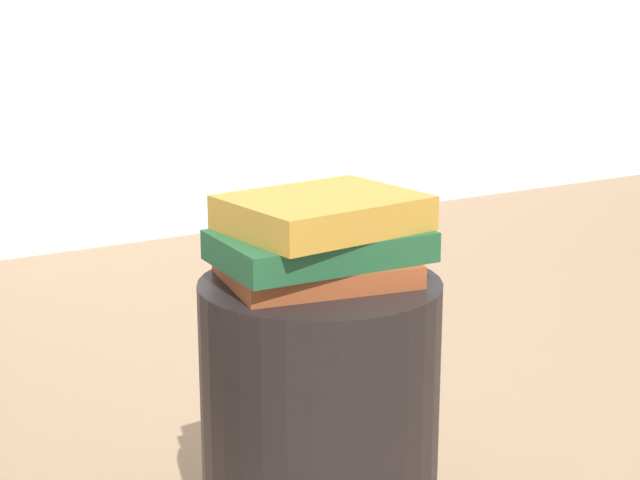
% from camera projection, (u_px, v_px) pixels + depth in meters
% --- Properties ---
extents(side_table, '(0.35, 0.35, 0.44)m').
position_uv_depth(side_table, '(320.00, 425.00, 1.47)').
color(side_table, black).
rests_on(side_table, ground_plane).
extents(book_rust, '(0.28, 0.23, 0.03)m').
position_uv_depth(book_rust, '(316.00, 269.00, 1.42)').
color(book_rust, '#994723').
rests_on(book_rust, side_table).
extents(book_forest, '(0.29, 0.19, 0.04)m').
position_uv_depth(book_forest, '(318.00, 245.00, 1.41)').
color(book_forest, '#1E512D').
rests_on(book_forest, book_rust).
extents(book_ochre, '(0.27, 0.23, 0.05)m').
position_uv_depth(book_ochre, '(323.00, 213.00, 1.41)').
color(book_ochre, '#B7842D').
rests_on(book_ochre, book_forest).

